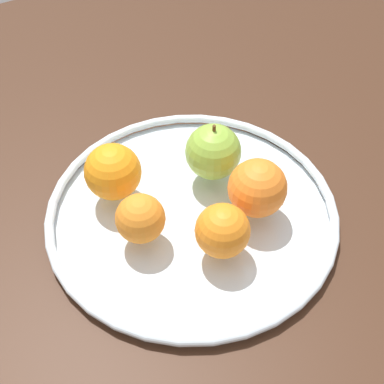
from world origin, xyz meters
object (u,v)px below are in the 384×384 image
at_px(apple, 213,152).
at_px(orange_back_left, 113,172).
at_px(orange_back_right, 257,188).
at_px(fruit_bowl, 192,212).
at_px(orange_center, 226,229).
at_px(orange_front_left, 140,219).

relative_size(apple, orange_back_left, 1.12).
bearing_deg(orange_back_right, orange_back_left, -38.33).
relative_size(fruit_bowl, orange_back_right, 5.08).
height_order(apple, orange_center, apple).
xyz_separation_m(fruit_bowl, orange_center, (-0.00, 0.07, 0.04)).
distance_m(fruit_bowl, orange_back_right, 0.09).
height_order(fruit_bowl, orange_back_left, orange_back_left).
distance_m(fruit_bowl, orange_back_left, 0.11).
relative_size(apple, orange_back_right, 1.11).
bearing_deg(orange_back_left, orange_center, 118.11).
xyz_separation_m(fruit_bowl, orange_front_left, (0.07, 0.01, 0.04)).
xyz_separation_m(fruit_bowl, orange_back_left, (0.07, -0.07, 0.05)).
bearing_deg(orange_front_left, orange_back_left, -90.74).
bearing_deg(apple, fruit_bowl, 37.29).
bearing_deg(apple, orange_center, 65.98).
bearing_deg(orange_back_right, orange_center, 26.57).
height_order(fruit_bowl, apple, apple).
bearing_deg(orange_front_left, orange_back_right, 167.33).
xyz_separation_m(orange_back_right, orange_front_left, (0.14, -0.03, -0.01)).
xyz_separation_m(fruit_bowl, apple, (-0.06, -0.04, 0.05)).
bearing_deg(fruit_bowl, orange_back_left, -45.34).
bearing_deg(orange_center, orange_front_left, -39.50).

